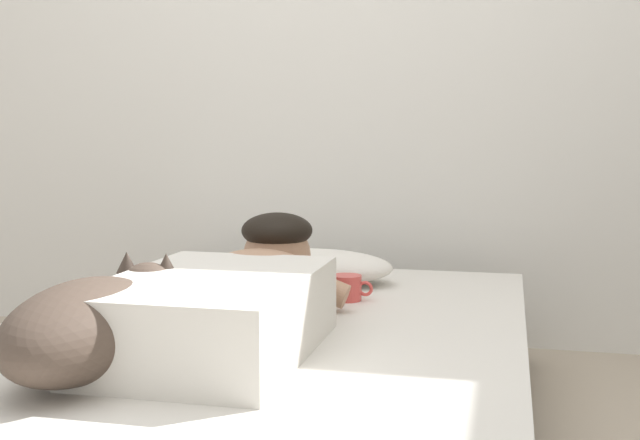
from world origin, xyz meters
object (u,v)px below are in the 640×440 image
Objects in this scene: dog at (95,324)px; coffee_cup at (347,288)px; cell_phone at (211,386)px; bed at (253,395)px; pillow at (314,266)px; person_lying at (234,296)px.

dog reaches higher than coffee_cup.
cell_phone is (0.27, -0.04, -0.10)m from dog.
pillow reaches higher than bed.
coffee_cup is (0.17, 0.50, -0.07)m from person_lying.
coffee_cup reaches higher than bed.
bed is 16.55× the size of coffee_cup.
person_lying is (-0.01, -0.75, 0.05)m from pillow.
person_lying reaches higher than bed.
dog is 4.11× the size of cell_phone.
bed is 3.60× the size of dog.
cell_phone is (0.07, -1.11, -0.05)m from pillow.
pillow is 1.11m from cell_phone.
coffee_cup is (0.36, 0.83, -0.07)m from dog.
cell_phone is at bearing -86.53° from pillow.
coffee_cup is (0.15, 0.43, 0.20)m from bed.
coffee_cup is at bearing -57.16° from pillow.
person_lying is 6.57× the size of cell_phone.
coffee_cup is at bearing 70.87° from person_lying.
person_lying reaches higher than cell_phone.
pillow reaches higher than cell_phone.
dog reaches higher than pillow.
bed is at bearing -109.82° from coffee_cup.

